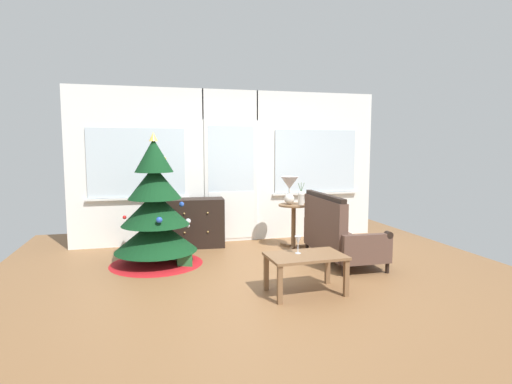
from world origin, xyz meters
The scene contains 11 objects.
ground_plane centered at (0.00, 0.00, 0.00)m, with size 6.76×6.76×0.00m, color brown.
back_wall_with_door centered at (0.00, 2.08, 1.28)m, with size 5.20×0.14×2.55m.
christmas_tree centered at (-1.27, 0.93, 0.67)m, with size 1.27×1.27×1.80m.
dresser_cabinet centered at (-0.64, 1.79, 0.39)m, with size 0.93×0.49×0.78m.
settee_sofa centered at (1.18, 0.41, 0.38)m, with size 0.74×1.43×0.96m.
side_table centered at (0.86, 1.31, 0.50)m, with size 0.50×0.48×0.70m.
table_lamp centered at (0.80, 1.35, 0.99)m, with size 0.28×0.28×0.44m.
flower_vase centered at (0.96, 1.25, 0.82)m, with size 0.11×0.10×0.35m.
coffee_table centered at (0.30, -0.66, 0.37)m, with size 0.86×0.56×0.43m.
wine_glass centered at (0.23, -0.60, 0.57)m, with size 0.08×0.08×0.20m.
gift_box centered at (-0.91, 0.70, 0.10)m, with size 0.20×0.18×0.20m, color #266633.
Camera 1 is at (-1.33, -4.80, 1.60)m, focal length 29.02 mm.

